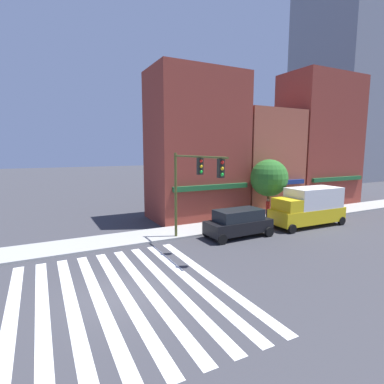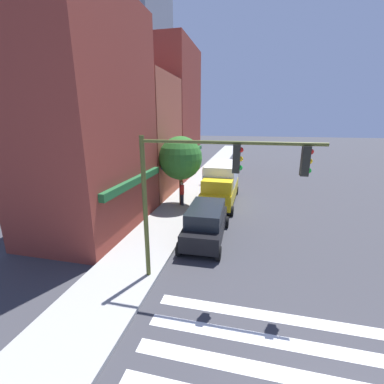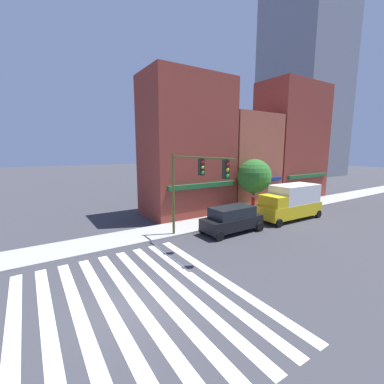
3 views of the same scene
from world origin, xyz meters
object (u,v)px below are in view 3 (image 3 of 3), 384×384
object	(u,v)px
traffic_signal	(192,179)
suv_black	(232,219)
pedestrian_red_jacket	(253,204)
pedestrian_white_shirt	(301,198)
street_tree	(254,176)
box_truck_yellow	(290,202)

from	to	relation	value
traffic_signal	suv_black	world-z (taller)	traffic_signal
pedestrian_red_jacket	pedestrian_white_shirt	distance (m)	6.72
pedestrian_red_jacket	street_tree	xyz separation A→B (m)	(0.12, 0.11, 2.58)
pedestrian_white_shirt	traffic_signal	bearing A→B (deg)	-106.81
traffic_signal	street_tree	bearing A→B (deg)	20.95
traffic_signal	pedestrian_white_shirt	distance (m)	16.25
traffic_signal	street_tree	size ratio (longest dim) A/B	1.23
box_truck_yellow	pedestrian_white_shirt	world-z (taller)	box_truck_yellow
street_tree	suv_black	bearing A→B (deg)	-151.20
pedestrian_white_shirt	street_tree	distance (m)	7.09
traffic_signal	pedestrian_white_shirt	bearing A→B (deg)	10.75
traffic_signal	box_truck_yellow	xyz separation A→B (m)	(10.72, 0.67, -2.71)
suv_black	street_tree	bearing A→B (deg)	27.39
suv_black	pedestrian_red_jacket	xyz separation A→B (m)	(4.97, 2.69, 0.04)
suv_black	traffic_signal	bearing A→B (deg)	-171.82
pedestrian_white_shirt	street_tree	size ratio (longest dim) A/B	0.35
suv_black	street_tree	world-z (taller)	street_tree
traffic_signal	pedestrian_red_jacket	xyz separation A→B (m)	(8.94, 3.36, -3.22)
pedestrian_red_jacket	street_tree	distance (m)	2.59
traffic_signal	pedestrian_white_shirt	world-z (taller)	traffic_signal
suv_black	pedestrian_white_shirt	distance (m)	11.90
suv_black	pedestrian_white_shirt	xyz separation A→B (m)	(11.68, 2.30, 0.04)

